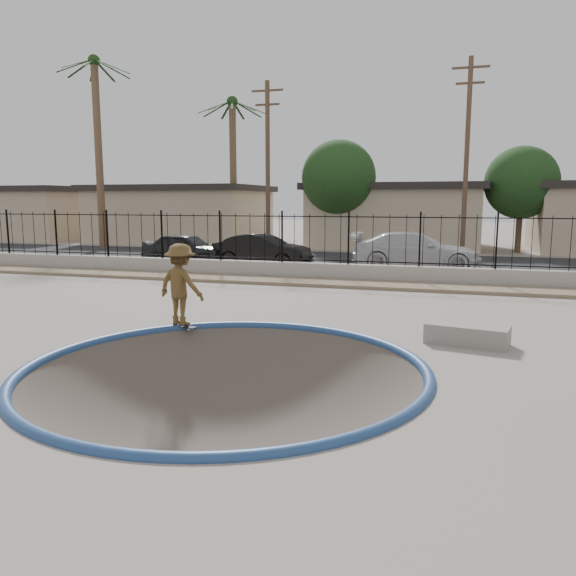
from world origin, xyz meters
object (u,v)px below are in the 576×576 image
(car_a, at_px, (187,248))
(car_c, at_px, (416,250))
(skater, at_px, (181,289))
(skateboard, at_px, (182,326))
(car_b, at_px, (262,250))
(concrete_ledge, at_px, (467,334))

(car_a, relative_size, car_c, 0.77)
(skater, xyz_separation_m, car_a, (-5.84, 11.80, -0.18))
(skater, xyz_separation_m, skateboard, (0.00, -0.00, -0.86))
(skater, distance_m, car_b, 12.00)
(skateboard, distance_m, concrete_ledge, 6.19)
(concrete_ledge, xyz_separation_m, car_a, (-12.01, 11.40, 0.53))
(concrete_ledge, bearing_deg, car_b, 126.29)
(skateboard, bearing_deg, car_a, 127.92)
(car_a, xyz_separation_m, car_b, (3.64, 0.00, 0.00))
(skateboard, relative_size, concrete_ledge, 0.47)
(concrete_ledge, bearing_deg, car_c, 98.76)
(skateboard, relative_size, car_b, 0.18)
(car_b, bearing_deg, concrete_ledge, -139.12)
(skater, xyz_separation_m, car_b, (-2.20, 11.80, -0.18))
(concrete_ledge, height_order, car_c, car_c)
(skater, relative_size, car_b, 0.43)
(skater, height_order, concrete_ledge, skater)
(skateboard, bearing_deg, skater, 165.02)
(skateboard, xyz_separation_m, car_b, (-2.20, 11.80, 0.68))
(skater, height_order, car_b, skater)
(concrete_ledge, relative_size, car_b, 0.38)
(concrete_ledge, distance_m, car_a, 16.57)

